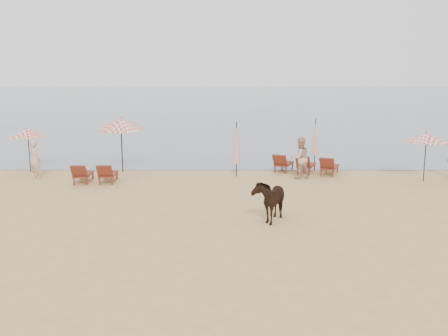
# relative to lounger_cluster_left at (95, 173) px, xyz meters

# --- Properties ---
(ground) EXTENTS (120.00, 120.00, 0.00)m
(ground) POSITION_rel_lounger_cluster_left_xyz_m (5.65, -7.16, -0.43)
(ground) COLOR tan
(ground) RESTS_ON ground
(sea) EXTENTS (160.00, 140.00, 0.06)m
(sea) POSITION_rel_lounger_cluster_left_xyz_m (5.65, 72.84, -0.43)
(sea) COLOR #51606B
(sea) RESTS_ON ground
(lounger_cluster_left) EXTENTS (1.79, 1.72, 0.62)m
(lounger_cluster_left) POSITION_rel_lounger_cluster_left_xyz_m (0.00, 0.00, 0.00)
(lounger_cluster_left) COLOR maroon
(lounger_cluster_left) RESTS_ON ground
(lounger_cluster_right) EXTENTS (3.32, 2.65, 0.64)m
(lounger_cluster_right) POSITION_rel_lounger_cluster_left_xyz_m (9.52, 2.15, 0.01)
(lounger_cluster_right) COLOR maroon
(lounger_cluster_right) RESTS_ON ground
(umbrella_open_left_a) EXTENTS (1.86, 1.86, 2.11)m
(umbrella_open_left_a) POSITION_rel_lounger_cluster_left_xyz_m (-3.80, 2.50, 1.47)
(umbrella_open_left_a) COLOR black
(umbrella_open_left_a) RESTS_ON ground
(umbrella_open_left_b) EXTENTS (2.15, 2.19, 2.74)m
(umbrella_open_left_b) POSITION_rel_lounger_cluster_left_xyz_m (0.71, 2.47, 1.94)
(umbrella_open_left_b) COLOR black
(umbrella_open_left_b) RESTS_ON ground
(umbrella_open_right) EXTENTS (1.79, 1.79, 2.18)m
(umbrella_open_right) POSITION_rel_lounger_cluster_left_xyz_m (14.53, 0.49, 1.53)
(umbrella_open_right) COLOR black
(umbrella_open_right) RESTS_ON ground
(umbrella_closed_left) EXTENTS (0.31, 0.31, 2.56)m
(umbrella_closed_left) POSITION_rel_lounger_cluster_left_xyz_m (6.21, 1.46, 1.14)
(umbrella_closed_left) COLOR black
(umbrella_closed_left) RESTS_ON ground
(umbrella_closed_right) EXTENTS (0.30, 0.30, 2.48)m
(umbrella_closed_right) POSITION_rel_lounger_cluster_left_xyz_m (10.26, 3.89, 1.10)
(umbrella_closed_right) COLOR black
(umbrella_closed_right) RESTS_ON ground
(cow) EXTENTS (1.34, 1.86, 1.43)m
(cow) POSITION_rel_lounger_cluster_left_xyz_m (7.16, -5.47, 0.28)
(cow) COLOR black
(cow) RESTS_ON ground
(beachgoer_left) EXTENTS (0.77, 0.71, 1.77)m
(beachgoer_left) POSITION_rel_lounger_cluster_left_xyz_m (-2.91, 0.93, 0.45)
(beachgoer_left) COLOR tan
(beachgoer_left) RESTS_ON ground
(beachgoer_right_a) EXTENTS (1.12, 1.01, 1.89)m
(beachgoer_right_a) POSITION_rel_lounger_cluster_left_xyz_m (9.09, 1.02, 0.52)
(beachgoer_right_a) COLOR tan
(beachgoer_right_a) RESTS_ON ground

